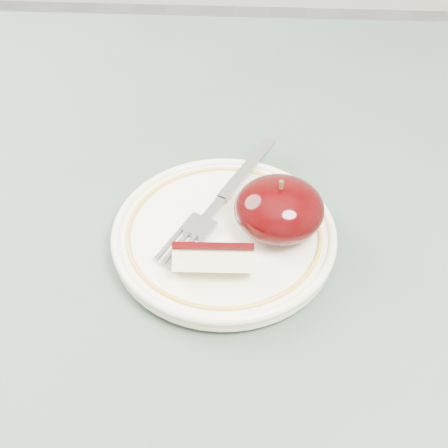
{
  "coord_description": "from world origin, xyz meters",
  "views": [
    {
      "loc": [
        0.07,
        -0.39,
        1.18
      ],
      "look_at": [
        0.05,
        0.0,
        0.78
      ],
      "focal_mm": 50.0,
      "sensor_mm": 36.0,
      "label": 1
    }
  ],
  "objects_px": {
    "plate": "(224,235)",
    "fork": "(221,200)",
    "table": "(173,302)",
    "apple_half": "(279,209)"
  },
  "relations": [
    {
      "from": "fork",
      "to": "plate",
      "type": "bearing_deg",
      "value": -145.91
    },
    {
      "from": "table",
      "to": "fork",
      "type": "xyz_separation_m",
      "value": [
        0.05,
        0.04,
        0.11
      ]
    },
    {
      "from": "plate",
      "to": "fork",
      "type": "bearing_deg",
      "value": 97.31
    },
    {
      "from": "table",
      "to": "fork",
      "type": "relative_size",
      "value": 4.77
    },
    {
      "from": "table",
      "to": "fork",
      "type": "distance_m",
      "value": 0.13
    },
    {
      "from": "apple_half",
      "to": "fork",
      "type": "bearing_deg",
      "value": 150.22
    },
    {
      "from": "plate",
      "to": "fork",
      "type": "xyz_separation_m",
      "value": [
        -0.0,
        0.04,
        0.01
      ]
    },
    {
      "from": "table",
      "to": "fork",
      "type": "bearing_deg",
      "value": 39.72
    },
    {
      "from": "table",
      "to": "fork",
      "type": "height_order",
      "value": "fork"
    },
    {
      "from": "fork",
      "to": "apple_half",
      "type": "bearing_deg",
      "value": -92.99
    }
  ]
}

